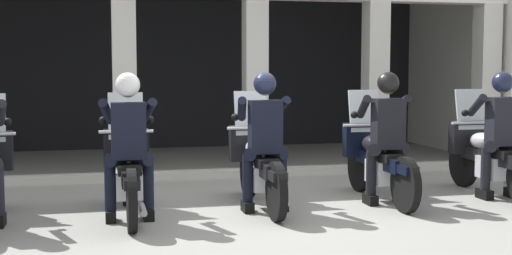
% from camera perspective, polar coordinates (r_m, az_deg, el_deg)
% --- Properties ---
extents(ground_plane, '(80.00, 80.00, 0.00)m').
position_cam_1_polar(ground_plane, '(10.85, -3.19, -3.63)').
color(ground_plane, gray).
extents(station_building, '(11.15, 4.17, 3.29)m').
position_cam_1_polar(station_building, '(12.54, -6.73, 7.05)').
color(station_building, black).
rests_on(station_building, ground).
extents(kerb_strip, '(10.65, 0.24, 0.12)m').
position_cam_1_polar(kerb_strip, '(10.10, -5.02, -3.94)').
color(kerb_strip, '#B7B5AD').
rests_on(kerb_strip, ground).
extents(motorcycle_left, '(0.62, 2.04, 1.35)m').
position_cam_1_polar(motorcycle_left, '(7.67, -10.67, -3.55)').
color(motorcycle_left, black).
rests_on(motorcycle_left, ground).
extents(police_officer_left, '(0.63, 0.61, 1.58)m').
position_cam_1_polar(police_officer_left, '(7.33, -10.65, -0.50)').
color(police_officer_left, black).
rests_on(police_officer_left, ground).
extents(motorcycle_center, '(0.62, 2.04, 1.35)m').
position_cam_1_polar(motorcycle_center, '(8.01, 0.25, -3.09)').
color(motorcycle_center, black).
rests_on(motorcycle_center, ground).
extents(police_officer_center, '(0.63, 0.61, 1.58)m').
position_cam_1_polar(police_officer_center, '(7.69, 0.72, -0.15)').
color(police_officer_center, black).
rests_on(police_officer_center, ground).
extents(motorcycle_right, '(0.62, 2.04, 1.35)m').
position_cam_1_polar(motorcycle_right, '(8.56, 10.11, -2.65)').
color(motorcycle_right, black).
rests_on(motorcycle_right, ground).
extents(police_officer_right, '(0.63, 0.61, 1.58)m').
position_cam_1_polar(police_officer_right, '(8.25, 10.92, 0.11)').
color(police_officer_right, black).
rests_on(police_officer_right, ground).
extents(motorcycle_far_right, '(0.62, 2.04, 1.35)m').
position_cam_1_polar(motorcycle_far_right, '(9.26, 18.81, -2.26)').
color(motorcycle_far_right, black).
rests_on(motorcycle_far_right, ground).
extents(police_officer_far_right, '(0.63, 0.61, 1.58)m').
position_cam_1_polar(police_officer_far_right, '(8.98, 19.83, 0.30)').
color(police_officer_far_right, black).
rests_on(police_officer_far_right, ground).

